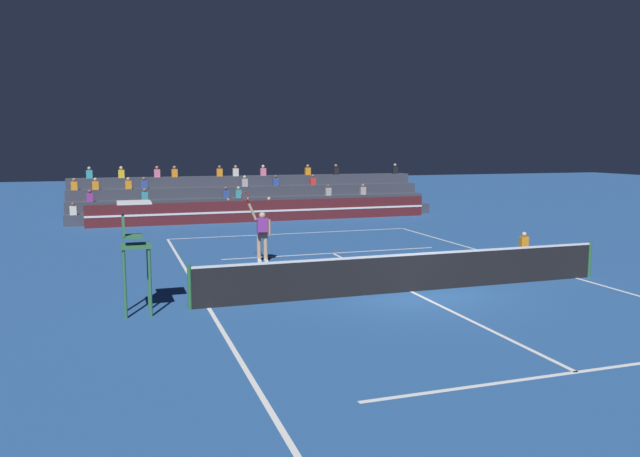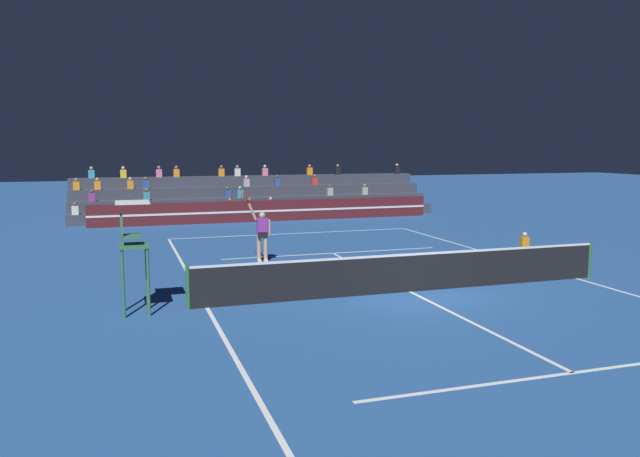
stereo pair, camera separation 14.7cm
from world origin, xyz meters
The scene contains 9 objects.
ground_plane centered at (0.00, 0.00, 0.00)m, with size 120.00×120.00×0.00m, color #285699.
court_lines centered at (0.00, 0.00, 0.00)m, with size 11.10×23.90×0.01m.
tennis_net centered at (0.00, 0.00, 0.54)m, with size 12.00×0.10×1.10m.
sponsor_banner_wall centered at (0.00, 16.76, 0.55)m, with size 18.00×0.26×1.10m.
bleacher_stand centered at (-0.02, 19.93, 0.83)m, with size 19.99×3.80×2.83m.
umpire_chair centered at (-7.20, 0.00, 1.72)m, with size 0.76×0.84×2.67m.
ball_kid_courtside centered at (6.49, 3.91, 0.33)m, with size 0.30×0.36×0.84m.
tennis_player centered at (-2.87, 5.54, 0.99)m, with size 1.04×0.37×2.47m.
tennis_ball centered at (-3.72, 4.53, 0.03)m, with size 0.07×0.07×0.07m, color #C6DB33.
Camera 1 is at (-7.60, -14.99, 3.96)m, focal length 35.00 mm.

